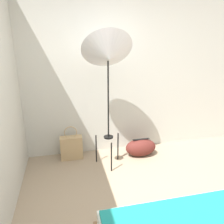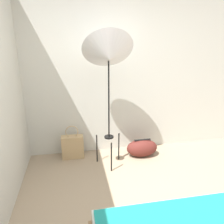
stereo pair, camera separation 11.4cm
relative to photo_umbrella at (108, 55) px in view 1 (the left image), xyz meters
name	(u,v)px [view 1 (the left image)]	position (x,y,z in m)	size (l,w,h in m)	color
wall_back	(107,76)	(0.08, 0.51, -0.36)	(8.00, 0.05, 2.60)	beige
photo_umbrella	(108,55)	(0.00, 0.00, 0.00)	(0.71, 0.63, 2.00)	black
tote_bag	(72,147)	(-0.55, 0.30, -1.46)	(0.35, 0.14, 0.56)	tan
duffel_bag	(141,147)	(0.58, 0.15, -1.51)	(0.52, 0.29, 0.30)	#5B231E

